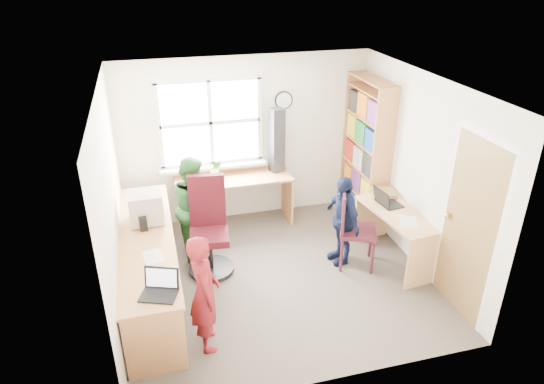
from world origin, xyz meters
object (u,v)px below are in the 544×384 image
Objects in this scene: l_desk at (169,275)px; potted_plant at (216,170)px; wooden_chair at (352,226)px; cd_tower at (277,141)px; crt_monitor at (146,207)px; swivel_chair at (209,231)px; laptop_right at (386,201)px; bookshelf at (366,155)px; person_green at (195,207)px; person_navy at (342,220)px; right_desk at (398,226)px; laptop_left at (160,288)px; person_red at (204,293)px.

potted_plant is (0.81, 1.72, 0.44)m from l_desk.
wooden_chair is 1.10× the size of cd_tower.
crt_monitor is 1.39× the size of potted_plant.
swivel_chair is 1.78m from wooden_chair.
potted_plant is (-0.90, -0.08, -0.32)m from cd_tower.
laptop_right is at bearing -64.27° from cd_tower.
person_green is at bearing -171.47° from bookshelf.
person_green is at bearing -121.37° from potted_plant.
potted_plant is at bearing 42.59° from crt_monitor.
person_navy is (1.77, -0.66, -0.09)m from person_green.
cd_tower is at bearing 46.38° from l_desk.
swivel_chair is at bearing -164.99° from person_green.
person_navy reaches higher than right_desk.
laptop_left is 3.13m from laptop_right.
right_desk is at bearing -35.21° from potted_plant.
crt_monitor is 0.43× the size of cd_tower.
potted_plant is 2.42m from person_red.
laptop_right is at bearing 100.37° from right_desk.
laptop_left is at bearing 104.57° from laptop_right.
person_green reaches higher than laptop_right.
laptop_left is 1.41× the size of potted_plant.
l_desk is at bearing -147.81° from cd_tower.
cd_tower is (-0.57, 1.47, 0.66)m from wooden_chair.
l_desk is 1.19m from person_green.
swivel_chair is at bearing -104.46° from potted_plant.
laptop_left is (-0.64, -1.38, 0.28)m from swivel_chair.
crt_monitor is at bearing 118.92° from person_green.
right_desk is 3.45× the size of laptop_right.
wooden_chair is at bearing -12.15° from crt_monitor.
bookshelf is at bearing 79.50° from right_desk.
right_desk is 2.57m from potted_plant.
wooden_chair is 2.01m from person_green.
l_desk is at bearing 178.10° from right_desk.
right_desk is 1.25× the size of wooden_chair.
laptop_right is (-0.07, 0.23, 0.25)m from right_desk.
cd_tower is at bearing 49.91° from swivel_chair.
potted_plant is (-2.07, 1.46, 0.38)m from right_desk.
right_desk is 2.06m from cd_tower.
potted_plant is 0.76m from person_green.
right_desk is 0.72m from person_navy.
cd_tower reaches higher than person_green.
person_red reaches higher than person_navy.
person_navy reaches higher than laptop_right.
cd_tower is 1.56m from person_green.
bookshelf is at bearing 26.43° from l_desk.
l_desk is 2.31m from wooden_chair.
l_desk is at bearing -150.35° from wooden_chair.
laptop_right is 0.27× the size of person_green.
swivel_chair is 1.11m from potted_plant.
bookshelf is at bearing -6.59° from potted_plant.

